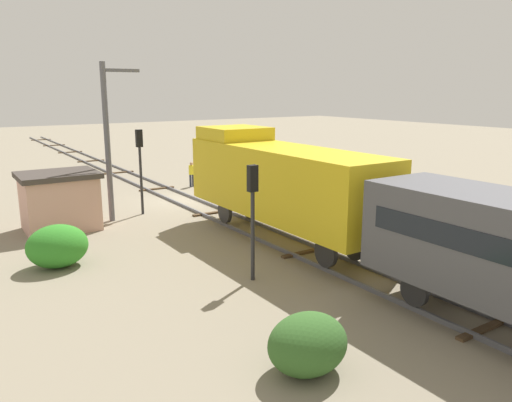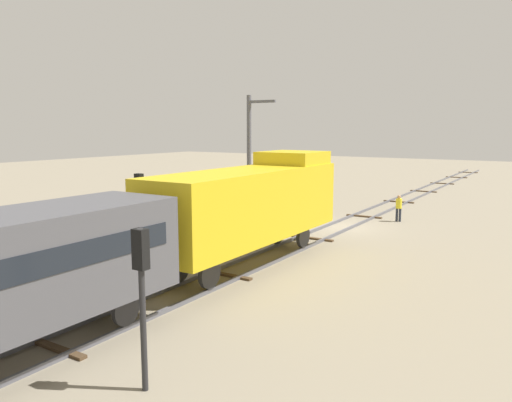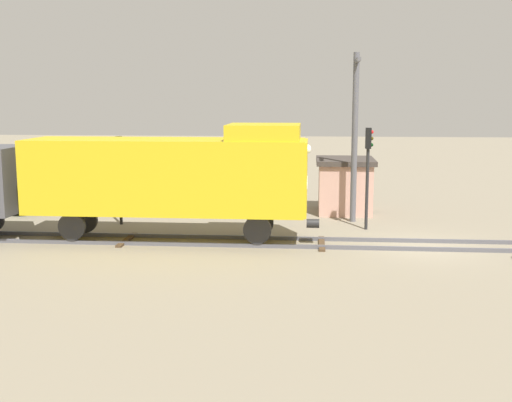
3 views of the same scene
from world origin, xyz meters
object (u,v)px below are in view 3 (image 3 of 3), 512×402
traffic_signal_near (368,160)px  relay_hut (345,185)px  locomotive (172,174)px  traffic_signal_mid (119,163)px  catenary_mast (355,133)px

traffic_signal_near → relay_hut: bearing=9.9°
locomotive → traffic_signal_mid: size_ratio=2.86×
traffic_signal_mid → catenary_mast: (1.54, -10.67, 1.33)m
catenary_mast → traffic_signal_mid: bearing=98.2°
traffic_signal_near → traffic_signal_mid: (0.20, 11.16, -0.28)m
catenary_mast → relay_hut: (2.56, 0.27, -2.76)m
locomotive → catenary_mast: (4.94, -7.50, 1.38)m
traffic_signal_mid → relay_hut: traffic_signal_mid is taller
locomotive → relay_hut: locomotive is taller
traffic_signal_mid → locomotive: bearing=-137.0°
locomotive → traffic_signal_mid: locomotive is taller
traffic_signal_mid → relay_hut: size_ratio=1.16×
traffic_signal_near → traffic_signal_mid: traffic_signal_near is taller
relay_hut → traffic_signal_mid: bearing=111.5°
catenary_mast → relay_hut: bearing=5.9°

